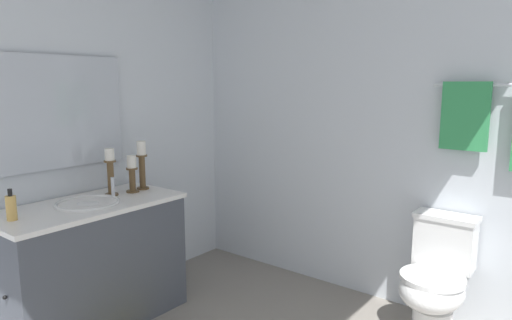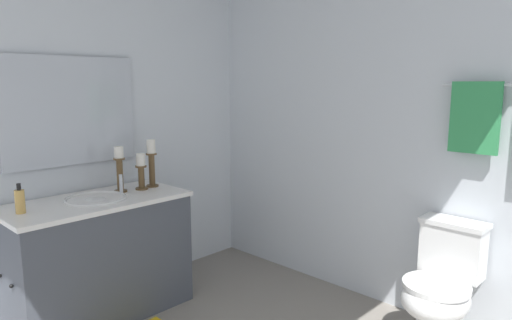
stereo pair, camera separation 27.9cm
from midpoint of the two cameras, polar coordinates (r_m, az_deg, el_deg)
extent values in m
cube|color=silver|center=(3.41, 10.03, 3.52)|extent=(2.85, 0.04, 2.45)
cube|color=silver|center=(3.40, -25.02, 2.75)|extent=(0.04, 2.94, 2.45)
cube|color=#474C56|center=(3.29, -22.25, -12.25)|extent=(0.55, 1.15, 0.79)
cube|color=white|center=(3.16, -22.72, -5.33)|extent=(0.58, 1.18, 0.03)
sphere|color=black|center=(2.97, -31.46, -14.54)|extent=(0.02, 0.02, 0.02)
ellipsoid|color=white|center=(3.17, -22.68, -5.94)|extent=(0.38, 0.30, 0.11)
torus|color=white|center=(3.16, -22.74, -5.00)|extent=(0.40, 0.40, 0.02)
cylinder|color=silver|center=(3.24, -19.89, -3.28)|extent=(0.02, 0.02, 0.14)
cube|color=silver|center=(3.32, -25.76, 5.40)|extent=(0.02, 0.94, 0.74)
cylinder|color=brown|center=(3.44, -16.27, -3.43)|extent=(0.09, 0.09, 0.01)
cylinder|color=brown|center=(3.42, -16.36, -1.57)|extent=(0.04, 0.04, 0.24)
cylinder|color=brown|center=(3.40, -16.46, 0.51)|extent=(0.08, 0.08, 0.01)
cylinder|color=white|center=(3.39, -16.50, 1.44)|extent=(0.06, 0.06, 0.10)
cylinder|color=brown|center=(3.37, -17.50, -3.78)|extent=(0.09, 0.09, 0.01)
cylinder|color=brown|center=(3.35, -17.56, -2.52)|extent=(0.04, 0.04, 0.16)
cylinder|color=brown|center=(3.33, -17.64, -1.05)|extent=(0.08, 0.08, 0.01)
cylinder|color=white|center=(3.33, -17.68, -0.22)|extent=(0.06, 0.06, 0.09)
cylinder|color=brown|center=(3.32, -19.97, -4.10)|extent=(0.09, 0.09, 0.01)
cylinder|color=brown|center=(3.30, -20.08, -2.25)|extent=(0.04, 0.04, 0.23)
cylinder|color=brown|center=(3.27, -20.20, -0.16)|extent=(0.08, 0.08, 0.01)
cylinder|color=white|center=(3.27, -20.25, 0.64)|extent=(0.06, 0.06, 0.08)
cylinder|color=#E5B259|center=(2.96, -30.77, -5.24)|extent=(0.06, 0.06, 0.14)
cylinder|color=black|center=(2.94, -30.92, -3.54)|extent=(0.02, 0.02, 0.04)
ellipsoid|color=white|center=(3.05, 18.66, -15.25)|extent=(0.38, 0.46, 0.24)
cylinder|color=white|center=(3.02, 18.74, -13.87)|extent=(0.39, 0.39, 0.03)
cube|color=white|center=(3.16, 20.25, -9.79)|extent=(0.36, 0.17, 0.32)
cube|color=white|center=(3.11, 20.44, -6.74)|extent=(0.38, 0.19, 0.03)
cylinder|color=silver|center=(3.00, 26.47, 8.43)|extent=(0.82, 0.02, 0.02)
cube|color=#389E59|center=(3.03, 22.35, 5.09)|extent=(0.28, 0.03, 0.42)
camera|label=1|loc=(0.14, -92.86, -0.48)|focal=31.93mm
camera|label=2|loc=(0.14, 87.14, 0.48)|focal=31.93mm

